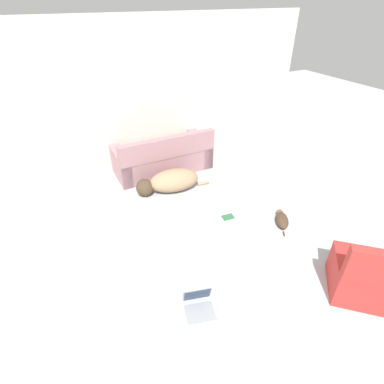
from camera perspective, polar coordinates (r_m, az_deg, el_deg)
ground_plane at (r=3.56m, az=19.09°, el=-28.12°), size 20.00×20.00×0.00m
wall_back at (r=6.10m, az=-11.35°, el=17.38°), size 7.74×0.06×2.77m
couch at (r=6.06m, az=-5.51°, el=6.47°), size 1.90×0.83×0.84m
dog at (r=5.43m, az=-4.24°, el=2.03°), size 1.39×0.61×0.41m
cat at (r=4.92m, az=16.74°, el=-5.03°), size 0.38×0.52×0.16m
laptop_open at (r=3.66m, az=1.23°, el=-20.17°), size 0.41×0.40×0.26m
book_green at (r=4.90m, az=6.86°, el=-4.74°), size 0.19×0.13×0.02m
side_chair at (r=4.13m, az=29.68°, el=-13.72°), size 0.91×0.91×0.89m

